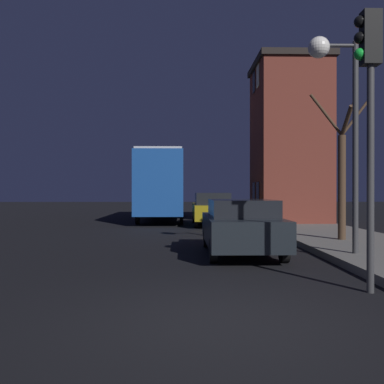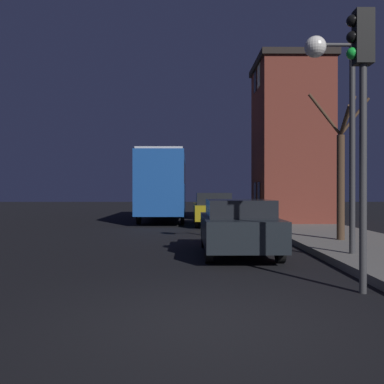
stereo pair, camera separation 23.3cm
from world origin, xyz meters
The scene contains 8 objects.
ground_plane centered at (0.00, 0.00, 0.00)m, with size 120.00×120.00×0.00m, color black.
brick_building centered at (4.92, 15.89, 4.23)m, with size 3.60×4.28×8.07m.
streetlamp centered at (3.21, 4.70, 4.20)m, with size 1.23×0.52×5.27m.
traffic_light centered at (2.62, 1.44, 3.35)m, with size 0.43×0.24×4.70m.
bare_tree centered at (4.51, 7.63, 2.30)m, with size 1.98×1.41×4.60m.
bus centered at (-1.65, 19.29, 2.25)m, with size 2.42×9.94×3.81m.
car_near_lane centered at (1.08, 5.79, 0.77)m, with size 1.86×4.34×1.47m.
car_mid_lane centered at (0.96, 15.35, 0.84)m, with size 1.83×4.67×1.60m.
Camera 1 is at (-0.48, -5.61, 1.70)m, focal length 40.00 mm.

